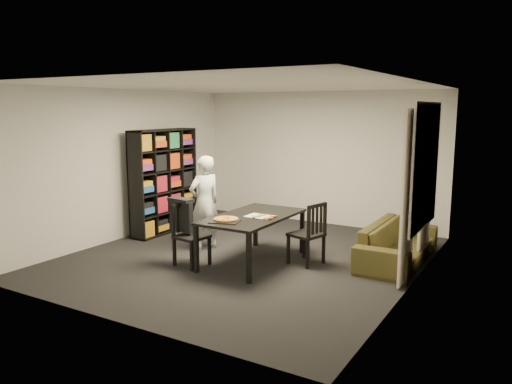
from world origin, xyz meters
The scene contains 16 objects.
room centered at (0.00, 0.00, 1.30)m, with size 5.01×5.51×2.61m.
window_pane centered at (2.48, 0.60, 1.50)m, with size 0.02×1.40×1.60m, color black.
window_frame centered at (2.48, 0.60, 1.50)m, with size 0.03×1.52×1.72m, color white.
curtain_left centered at (2.40, 0.08, 1.15)m, with size 0.03×0.70×2.25m, color beige.
curtain_right centered at (2.40, 1.12, 1.15)m, with size 0.03×0.70×2.25m, color beige.
bookshelf centered at (-2.16, 0.60, 0.95)m, with size 0.35×1.50×1.90m, color black.
dining_table centered at (0.22, -0.19, 0.65)m, with size 0.95×1.72×0.72m.
chair_left centered at (-0.56, -0.75, 0.52)m, with size 0.48×0.48×0.90m.
chair_right centered at (1.01, 0.14, 0.53)m, with size 0.53×0.53×0.93m.
draped_jacket centered at (-0.68, -0.74, 0.75)m, with size 0.43×0.23×0.50m.
person centered at (-0.84, 0.06, 0.76)m, with size 0.56×0.37×1.53m, color silver.
baking_tray centered at (0.09, -0.74, 0.72)m, with size 0.40×0.32×0.01m, color black.
pepperoni_pizza centered at (0.08, -0.69, 0.74)m, with size 0.35×0.35×0.03m.
kitchen_towel centered at (0.36, -0.21, 0.72)m, with size 0.40×0.30×0.01m, color white.
pizza_slices centered at (0.42, -0.23, 0.73)m, with size 0.37×0.31×0.01m, color #CE7D40, non-canonical shape.
sofa centered at (2.07, 0.95, 0.29)m, with size 1.98×0.77×0.58m, color #43401B.
Camera 1 is at (3.91, -6.35, 2.27)m, focal length 35.00 mm.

